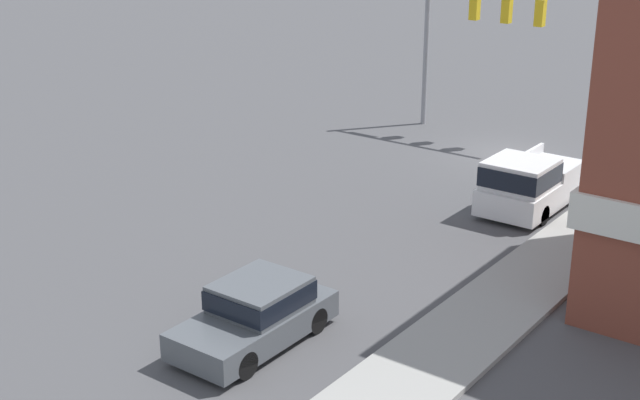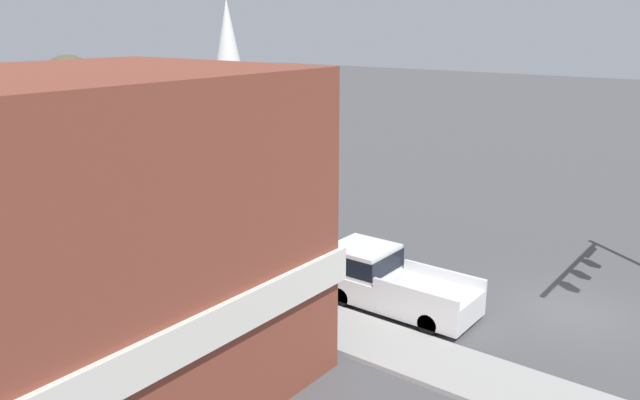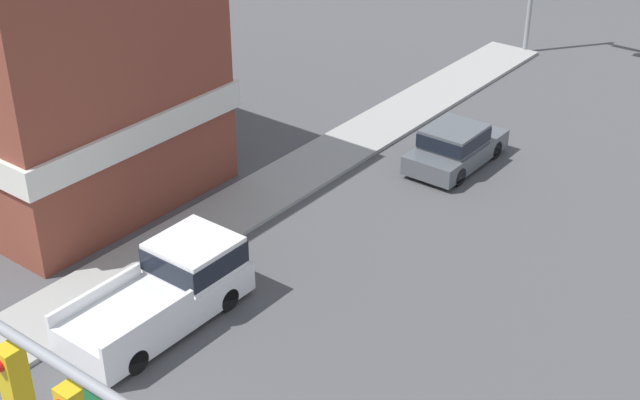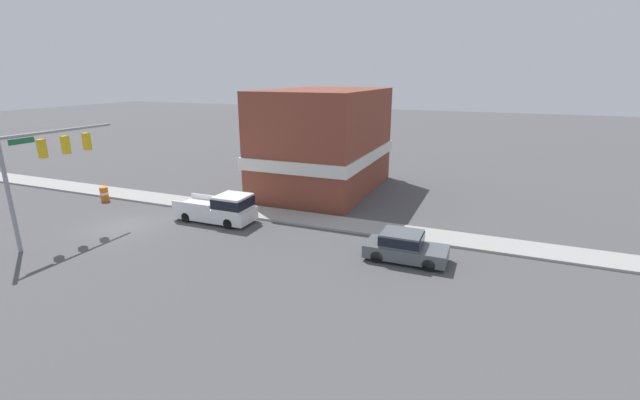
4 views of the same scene
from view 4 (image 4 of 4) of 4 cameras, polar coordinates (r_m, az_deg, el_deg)
The scene contains 7 objects.
ground_plane at distance 30.20m, azimuth -24.72°, elevation -3.26°, with size 200.00×200.00×0.00m, color #4C4C4F.
sidewalk_curb at distance 34.05m, azimuth -17.83°, elevation -0.27°, with size 2.40×60.00×0.14m.
near_signal_assembly at distance 28.99m, azimuth -32.68°, elevation 4.98°, with size 7.10×0.49×6.73m.
car_lead at distance 22.86m, azimuth 11.16°, elevation -6.02°, with size 1.93×4.23×1.53m.
pickup_truck_parked at distance 28.79m, azimuth -12.97°, elevation -1.08°, with size 2.11×5.30×1.92m.
construction_barrel at distance 36.84m, azimuth -26.82°, elevation 0.73°, with size 0.62×0.62×1.07m.
corner_brick_building at distance 35.65m, azimuth 0.54°, elevation 7.75°, with size 12.89×8.43×8.24m.
Camera 4 is at (18.99, 21.51, 9.41)m, focal length 24.00 mm.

